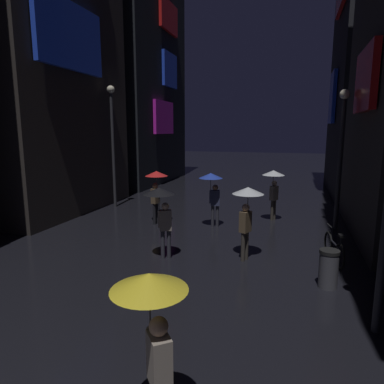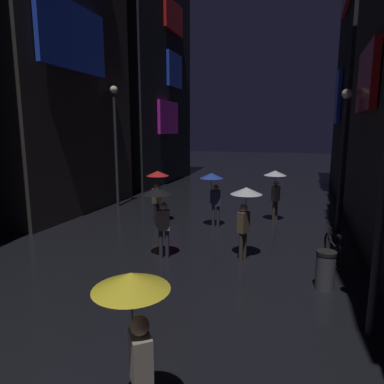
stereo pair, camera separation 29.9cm
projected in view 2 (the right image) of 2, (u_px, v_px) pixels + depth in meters
name	position (u px, v px, depth m)	size (l,w,h in m)	color
building_left_far	(143.00, 55.00, 23.99)	(4.25, 8.98, 17.94)	black
building_right_far	(383.00, 41.00, 18.91)	(4.25, 7.82, 17.17)	black
pedestrian_foreground_right_yellow	(134.00, 312.00, 3.88)	(0.90, 0.90, 2.12)	black
pedestrian_midstreet_centre_clear	(245.00, 203.00, 9.71)	(0.90, 0.90, 2.12)	#38332D
pedestrian_far_right_black	(159.00, 203.00, 9.77)	(0.90, 0.90, 2.12)	#2D2D38
pedestrian_foreground_left_red	(157.00, 182.00, 13.67)	(0.90, 0.90, 2.12)	black
pedestrian_near_crossing_clear	(275.00, 181.00, 13.92)	(0.90, 0.90, 2.12)	#38332D
pedestrian_midstreet_left_blue	(213.00, 185.00, 13.04)	(0.90, 0.90, 2.12)	#2D2D38
bicycle_parked_at_storefront	(333.00, 250.00, 9.66)	(0.40, 1.80, 0.96)	black
streetlamp_left_far	(115.00, 133.00, 16.40)	(0.36, 0.36, 5.78)	#2D2D33
streetlamp_right_far	(343.00, 143.00, 12.37)	(0.36, 0.36, 5.17)	#2D2D33
trash_bin	(325.00, 270.00, 8.04)	(0.46, 0.46, 0.93)	#3F3F47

